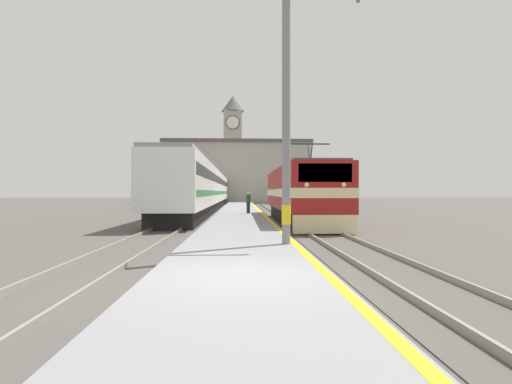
# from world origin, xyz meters

# --- Properties ---
(ground_plane) EXTENTS (200.00, 200.00, 0.00)m
(ground_plane) POSITION_xyz_m (0.00, 30.00, 0.00)
(ground_plane) COLOR #514C47
(platform) EXTENTS (3.63, 140.00, 0.30)m
(platform) POSITION_xyz_m (0.00, 25.00, 0.15)
(platform) COLOR gray
(platform) RESTS_ON ground
(rail_track_near) EXTENTS (2.83, 140.00, 0.16)m
(rail_track_near) POSITION_xyz_m (3.64, 25.00, 0.03)
(rail_track_near) COLOR #514C47
(rail_track_near) RESTS_ON ground
(rail_track_far) EXTENTS (2.83, 140.00, 0.16)m
(rail_track_far) POSITION_xyz_m (-3.53, 25.00, 0.03)
(rail_track_far) COLOR #514C47
(rail_track_far) RESTS_ON ground
(locomotive_train) EXTENTS (2.92, 14.76, 4.41)m
(locomotive_train) POSITION_xyz_m (3.64, 16.58, 1.77)
(locomotive_train) COLOR black
(locomotive_train) RESTS_ON ground
(passenger_train) EXTENTS (2.92, 51.61, 4.16)m
(passenger_train) POSITION_xyz_m (-3.53, 36.58, 2.23)
(passenger_train) COLOR black
(passenger_train) RESTS_ON ground
(catenary_mast) EXTENTS (2.53, 0.28, 8.68)m
(catenary_mast) POSITION_xyz_m (1.48, 4.54, 4.62)
(catenary_mast) COLOR gray
(catenary_mast) RESTS_ON platform
(person_on_platform) EXTENTS (0.34, 0.34, 1.59)m
(person_on_platform) POSITION_xyz_m (0.61, 22.11, 1.12)
(person_on_platform) COLOR #23232D
(person_on_platform) RESTS_ON platform
(clock_tower) EXTENTS (4.50, 4.50, 21.52)m
(clock_tower) POSITION_xyz_m (-1.46, 73.65, 11.49)
(clock_tower) COLOR #ADA393
(clock_tower) RESTS_ON ground
(station_building) EXTENTS (24.93, 8.06, 10.60)m
(station_building) POSITION_xyz_m (-0.48, 61.12, 5.32)
(station_building) COLOR #A8A399
(station_building) RESTS_ON ground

